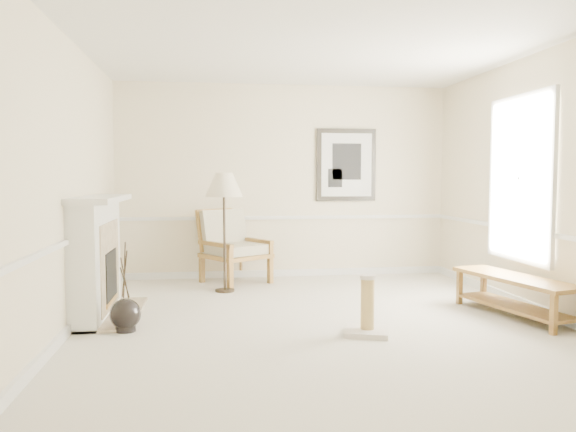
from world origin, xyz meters
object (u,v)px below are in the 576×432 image
Objects in this scene: floor_lamp at (224,188)px; bench at (515,290)px; floor_vase at (125,315)px; armchair at (231,243)px; scratching_post at (367,315)px.

floor_lamp reaches higher than bench.
floor_vase is 0.78× the size of armchair.
floor_vase reaches higher than scratching_post.
armchair is 1.07m from floor_lamp.
floor_vase reaches higher than bench.
bench is 1.83m from scratching_post.
scratching_post is at bearing -165.93° from bench.
scratching_post is (2.33, -0.41, 0.02)m from floor_vase.
bench is at bearing -72.97° from armchair.
armchair is 3.17m from scratching_post.
floor_lamp reaches higher than scratching_post.
floor_lamp is 0.98× the size of bench.
floor_vase is 2.77m from armchair.
floor_vase is 1.54× the size of scratching_post.
floor_vase is at bearing -119.44° from floor_lamp.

